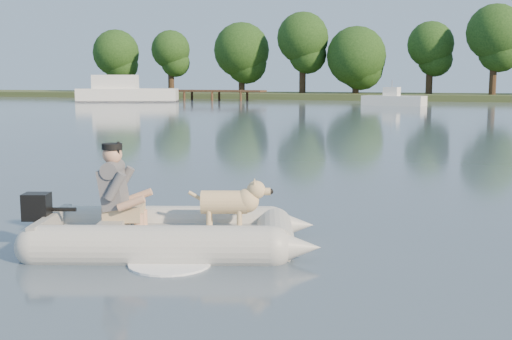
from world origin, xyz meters
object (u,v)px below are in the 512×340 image
at_px(dinghy, 171,201).
at_px(cabin_cruiser, 128,88).
at_px(man, 115,185).
at_px(dog, 224,206).
at_px(dock, 179,95).
at_px(motorboat, 394,93).

xyz_separation_m(dinghy, cabin_cruiser, (-27.64, 45.17, 0.64)).
bearing_deg(dinghy, cabin_cruiser, 102.59).
xyz_separation_m(dinghy, man, (-0.69, -0.18, 0.19)).
bearing_deg(dog, cabin_cruiser, 103.29).
height_order(dock, cabin_cruiser, cabin_cruiser).
relative_size(man, cabin_cruiser, 0.11).
bearing_deg(motorboat, dog, -74.33).
distance_m(dinghy, man, 0.73).
relative_size(dinghy, cabin_cruiser, 0.52).
height_order(dinghy, motorboat, motorboat).
bearing_deg(dog, dinghy, -175.43).
relative_size(dog, motorboat, 0.19).
xyz_separation_m(dog, motorboat, (-3.98, 45.06, 0.45)).
distance_m(dog, motorboat, 45.24).
bearing_deg(man, motorboat, 74.51).
relative_size(cabin_cruiser, motorboat, 1.87).
xyz_separation_m(cabin_cruiser, motorboat, (24.26, 0.15, -0.27)).
relative_size(dock, man, 16.53).
bearing_deg(dock, dinghy, -63.59).
height_order(dock, man, man).
height_order(dog, cabin_cruiser, cabin_cruiser).
relative_size(dinghy, motorboat, 0.96).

